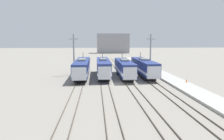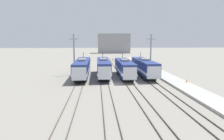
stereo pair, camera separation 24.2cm
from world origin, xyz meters
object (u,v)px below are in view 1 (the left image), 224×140
locomotive_center_left (103,68)px  traffic_cone (186,81)px  locomotive_far_left (82,68)px  locomotive_far_right (144,67)px  locomotive_center_right (124,68)px  catenary_tower_right (150,54)px  catenary_tower_left (74,54)px

locomotive_center_left → traffic_cone: bearing=-30.6°
locomotive_far_left → locomotive_far_right: (14.27, 0.14, -0.01)m
locomotive_center_left → locomotive_center_right: 4.85m
locomotive_far_right → traffic_cone: size_ratio=38.02×
locomotive_center_right → catenary_tower_right: bearing=31.0°
locomotive_far_left → catenary_tower_left: catenary_tower_left is taller
locomotive_center_left → locomotive_far_left: bearing=178.5°
locomotive_far_right → catenary_tower_right: 4.66m
locomotive_center_left → traffic_cone: size_ratio=36.74×
locomotive_far_left → locomotive_center_left: size_ratio=1.09×
locomotive_center_right → catenary_tower_left: (-11.59, 4.16, 2.93)m
locomotive_far_left → traffic_cone: bearing=-24.7°
locomotive_far_left → traffic_cone: locomotive_far_left is taller
catenary_tower_right → traffic_cone: bearing=-72.3°
locomotive_center_right → locomotive_far_right: size_ratio=0.95×
locomotive_center_left → locomotive_far_right: 9.52m
catenary_tower_left → traffic_cone: 26.07m
locomotive_center_left → locomotive_center_right: (4.76, -0.96, -0.06)m
catenary_tower_right → traffic_cone: size_ratio=20.26×
catenary_tower_left → traffic_cone: catenary_tower_left is taller
locomotive_far_left → catenary_tower_right: 16.96m
locomotive_far_left → traffic_cone: (20.39, -9.38, -1.53)m
locomotive_center_left → locomotive_center_right: size_ratio=1.02×
locomotive_center_left → catenary_tower_left: catenary_tower_left is taller
locomotive_center_right → locomotive_far_right: locomotive_far_right is taller
locomotive_center_right → locomotive_center_left: bearing=168.6°
locomotive_far_right → locomotive_far_left: bearing=-179.4°
locomotive_far_right → catenary_tower_left: catenary_tower_left is taller
locomotive_center_left → locomotive_far_right: locomotive_far_right is taller
locomotive_center_left → locomotive_far_right: (9.51, 0.26, -0.04)m
catenary_tower_right → traffic_cone: catenary_tower_right is taller
locomotive_far_left → locomotive_center_right: (9.51, -1.08, -0.03)m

